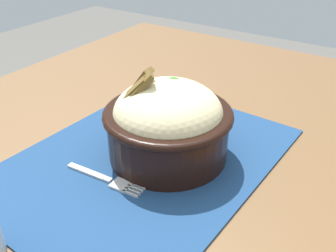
# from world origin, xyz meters

# --- Properties ---
(table) EXTENTS (1.20, 0.92, 0.74)m
(table) POSITION_xyz_m (0.00, 0.00, 0.67)
(table) COLOR brown
(table) RESTS_ON ground_plane
(placemat) EXTENTS (0.45, 0.35, 0.00)m
(placemat) POSITION_xyz_m (0.00, -0.01, 0.74)
(placemat) COLOR navy
(placemat) RESTS_ON table
(bowl) EXTENTS (0.19, 0.19, 0.13)m
(bowl) POSITION_xyz_m (-0.03, 0.01, 0.80)
(bowl) COLOR black
(bowl) RESTS_ON placemat
(fork) EXTENTS (0.02, 0.13, 0.00)m
(fork) POSITION_xyz_m (0.07, -0.02, 0.74)
(fork) COLOR #B7B7B7
(fork) RESTS_ON placemat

